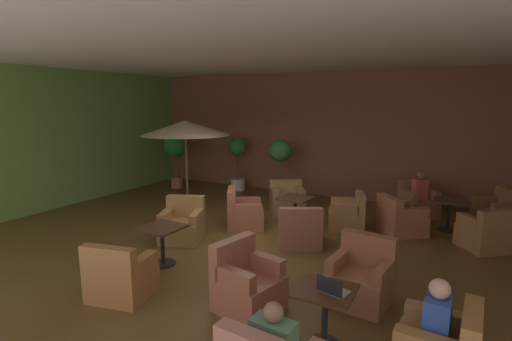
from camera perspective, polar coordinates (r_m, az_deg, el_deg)
The scene contains 29 objects.
ground_plane at distance 7.82m, azimuth -1.58°, elevation -10.46°, with size 11.22×8.98×0.02m, color brown.
wall_back_brick at distance 11.43m, azimuth 9.56°, elevation 5.25°, with size 11.22×0.08×3.60m, color brown.
wall_left_accent at distance 11.23m, azimuth -27.20°, elevation 4.20°, with size 0.08×8.98×3.60m, color #699845.
ceiling_slab at distance 7.37m, azimuth -1.72°, elevation 17.04°, with size 11.22×8.98×0.06m, color silver.
cafe_table_front_left at distance 4.63m, azimuth 10.23°, elevation -18.70°, with size 0.65×0.65×0.67m.
armchair_front_left_north at distance 5.70m, azimuth 15.38°, elevation -15.24°, with size 0.86×0.86×0.90m.
armchair_front_left_east at distance 5.32m, azimuth -1.39°, elevation -16.61°, with size 0.89×0.89×0.92m.
cafe_table_front_right at distance 6.78m, azimuth -13.77°, elevation -9.57°, with size 0.68×0.68×0.67m.
armchair_front_right_north at distance 5.92m, azimuth -19.49°, elevation -14.69°, with size 0.92×0.87×0.84m.
armchair_front_right_east at distance 7.91m, azimuth -10.83°, elevation -7.92°, with size 1.01×1.01×0.85m.
cafe_table_mid_center at distance 8.56m, azimuth 5.86°, elevation -5.07°, with size 0.72×0.72×0.67m.
armchair_mid_center_north at distance 9.69m, azimuth 4.60°, elevation -4.46°, with size 1.09×1.07×0.79m.
armchair_mid_center_east at distance 8.54m, azimuth -1.88°, elevation -6.38°, with size 1.03×1.01×0.87m.
armchair_mid_center_south at distance 7.53m, azimuth 6.47°, elevation -8.82°, with size 1.06×1.05×0.82m.
armchair_mid_center_west at distance 8.61m, azimuth 13.46°, elevation -6.52°, with size 0.91×0.89×0.82m.
cafe_table_rear_right at distance 9.26m, azimuth 26.69°, elevation -5.05°, with size 0.67×0.67×0.67m.
armchair_rear_right_north at distance 8.45m, azimuth 30.98°, elevation -8.04°, with size 1.04×1.05×0.83m.
armchair_rear_right_east at distance 9.93m, azimuth 32.19°, elevation -5.53°, with size 0.99×0.99×0.90m.
armchair_rear_right_south at distance 10.19m, azimuth 22.85°, elevation -4.45°, with size 1.03×1.03×0.84m.
armchair_rear_right_west at distance 8.69m, azimuth 20.61°, elevation -6.80°, with size 1.11×1.11×0.81m.
patio_umbrella_tall_red at distance 10.32m, azimuth -10.44°, elevation 6.20°, with size 2.35×2.35×2.27m.
potted_tree_left_corner at distance 12.00m, azimuth -2.75°, elevation 1.93°, with size 0.57×0.57×1.65m.
potted_tree_mid_left at distance 12.59m, azimuth -11.81°, elevation 3.09°, with size 0.78×0.78×1.76m.
potted_tree_mid_right at distance 10.85m, azimuth 3.65°, elevation 1.58°, with size 0.63×0.63×1.72m.
patron_blue_shirt at distance 3.66m, azimuth 2.57°, elevation -23.66°, with size 0.41×0.25×0.59m.
patron_by_window at distance 10.07m, azimuth 23.13°, elevation -2.29°, with size 0.40×0.38×0.68m.
patron_with_friend at distance 4.33m, azimuth 25.32°, elevation -18.86°, with size 0.25×0.34×0.67m.
iced_drink_cup at distance 4.60m, azimuth 10.29°, elevation -15.94°, with size 0.08×0.08×0.11m, color white.
open_laptop at distance 4.47m, azimuth 11.20°, elevation -16.82°, with size 0.35×0.29×0.20m.
Camera 1 is at (3.65, -6.35, 2.73)m, focal length 26.95 mm.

